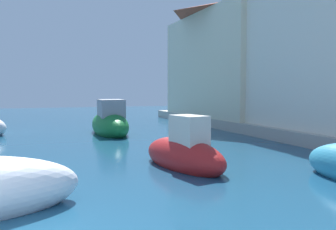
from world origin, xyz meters
TOP-DOWN VIEW (x-y plane):
  - quay_promenade at (4.32, -0.37)m, footprint 44.00×32.00m
  - moored_boat_0 at (4.62, 4.08)m, footprint 1.77×3.43m
  - moored_boat_3 at (4.30, 12.33)m, footprint 1.58×4.46m
  - waterfront_building_annex at (13.00, 15.09)m, footprint 6.27×10.40m
  - quayside_tree at (12.19, 8.49)m, footprint 2.85×2.85m

SIDE VIEW (x-z plane):
  - quay_promenade at x=4.32m, z-range 0.00..0.50m
  - moored_boat_0 at x=4.62m, z-range -0.45..1.19m
  - moored_boat_3 at x=4.30m, z-range -0.49..1.45m
  - quayside_tree at x=12.19m, z-range 1.25..5.61m
  - waterfront_building_annex at x=13.00m, z-range 0.56..7.72m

